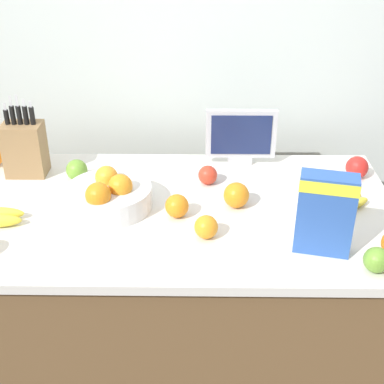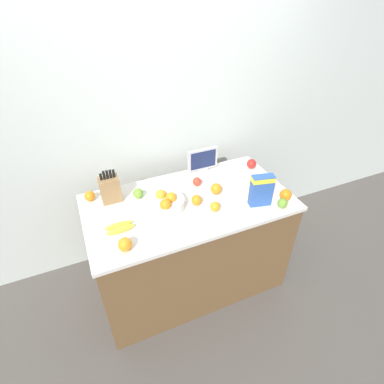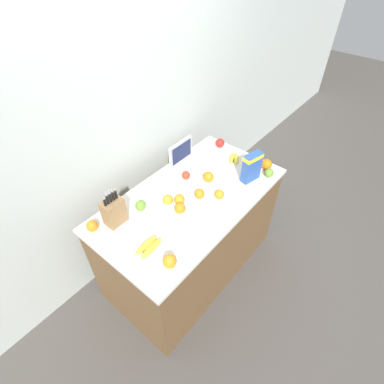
% 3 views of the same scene
% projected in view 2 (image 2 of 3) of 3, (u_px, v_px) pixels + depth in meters
% --- Properties ---
extents(ground_plane, '(14.00, 14.00, 0.00)m').
position_uv_depth(ground_plane, '(189.00, 278.00, 2.79)').
color(ground_plane, '#514C47').
extents(wall_back, '(9.00, 0.06, 2.60)m').
position_uv_depth(wall_back, '(159.00, 121.00, 2.48)').
color(wall_back, silver).
rests_on(wall_back, ground_plane).
extents(counter, '(1.55, 0.83, 0.91)m').
position_uv_depth(counter, '(189.00, 244.00, 2.52)').
color(counter, brown).
rests_on(counter, ground_plane).
extents(knife_block, '(0.14, 0.10, 0.31)m').
position_uv_depth(knife_block, '(110.00, 189.00, 2.20)').
color(knife_block, '#937047').
rests_on(knife_block, counter).
extents(small_monitor, '(0.27, 0.03, 0.22)m').
position_uv_depth(small_monitor, '(203.00, 160.00, 2.51)').
color(small_monitor, '#B7B7BC').
rests_on(small_monitor, counter).
extents(cereal_box, '(0.17, 0.10, 0.25)m').
position_uv_depth(cereal_box, '(261.00, 189.00, 2.14)').
color(cereal_box, '#2D56A8').
rests_on(cereal_box, counter).
extents(fruit_bowl, '(0.28, 0.28, 0.13)m').
position_uv_depth(fruit_bowl, '(165.00, 203.00, 2.16)').
color(fruit_bowl, silver).
rests_on(fruit_bowl, counter).
extents(banana_bunch_left, '(0.17, 0.14, 0.04)m').
position_uv_depth(banana_bunch_left, '(256.00, 181.00, 2.44)').
color(banana_bunch_left, yellow).
rests_on(banana_bunch_left, counter).
extents(banana_bunch_right, '(0.20, 0.10, 0.04)m').
position_uv_depth(banana_bunch_right, '(120.00, 227.00, 1.99)').
color(banana_bunch_right, yellow).
rests_on(banana_bunch_right, counter).
extents(apple_rightmost, '(0.08, 0.08, 0.08)m').
position_uv_depth(apple_rightmost, '(251.00, 164.00, 2.61)').
color(apple_rightmost, red).
rests_on(apple_rightmost, counter).
extents(apple_leftmost, '(0.07, 0.07, 0.07)m').
position_uv_depth(apple_leftmost, '(197.00, 182.00, 2.40)').
color(apple_leftmost, red).
rests_on(apple_leftmost, counter).
extents(apple_front, '(0.08, 0.08, 0.08)m').
position_uv_depth(apple_front, '(138.00, 193.00, 2.26)').
color(apple_front, '#6B9E33').
rests_on(apple_front, counter).
extents(apple_near_bananas, '(0.07, 0.07, 0.07)m').
position_uv_depth(apple_near_bananas, '(283.00, 203.00, 2.17)').
color(apple_near_bananas, '#6B9E33').
rests_on(apple_near_bananas, counter).
extents(orange_front_center, '(0.07, 0.07, 0.07)m').
position_uv_depth(orange_front_center, '(215.00, 206.00, 2.14)').
color(orange_front_center, orange).
rests_on(orange_front_center, counter).
extents(orange_back_center, '(0.09, 0.09, 0.09)m').
position_uv_depth(orange_back_center, '(125.00, 244.00, 1.83)').
color(orange_back_center, orange).
rests_on(orange_back_center, counter).
extents(orange_mid_right, '(0.08, 0.08, 0.08)m').
position_uv_depth(orange_mid_right, '(197.00, 200.00, 2.20)').
color(orange_mid_right, orange).
rests_on(orange_mid_right, counter).
extents(orange_front_left, '(0.08, 0.08, 0.08)m').
position_uv_depth(orange_front_left, '(90.00, 196.00, 2.24)').
color(orange_front_left, orange).
rests_on(orange_front_left, counter).
extents(orange_front_right, '(0.09, 0.09, 0.09)m').
position_uv_depth(orange_front_right, '(216.00, 189.00, 2.31)').
color(orange_front_right, orange).
rests_on(orange_front_right, counter).
extents(orange_mid_left, '(0.09, 0.09, 0.09)m').
position_uv_depth(orange_mid_left, '(286.00, 195.00, 2.24)').
color(orange_mid_left, orange).
rests_on(orange_mid_left, counter).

